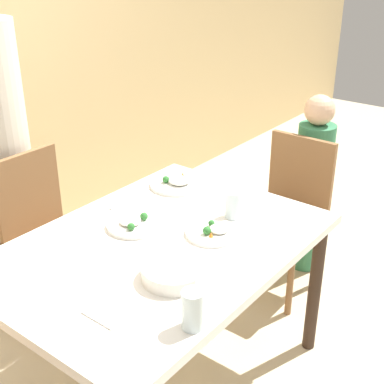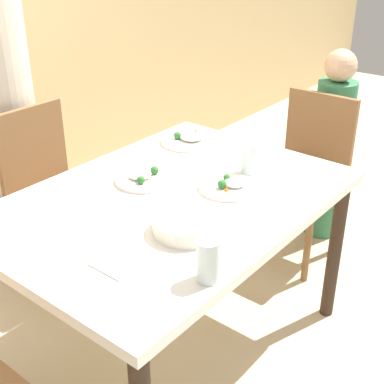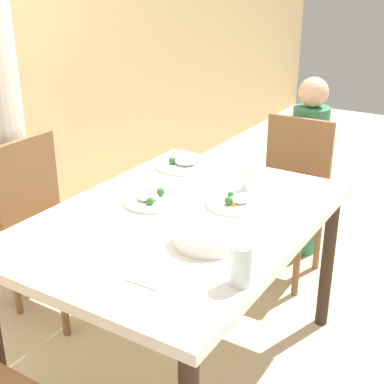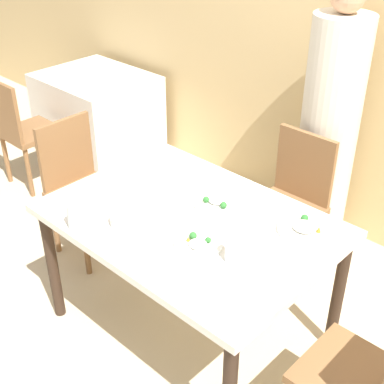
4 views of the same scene
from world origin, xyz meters
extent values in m
plane|color=beige|center=(0.00, 0.00, 0.00)|extent=(10.00, 10.00, 0.00)
cube|color=silver|center=(0.00, 0.00, 0.72)|extent=(1.37, 0.97, 0.04)
cylinder|color=#332319|center=(0.62, -0.43, 0.35)|extent=(0.06, 0.06, 0.70)
cylinder|color=#332319|center=(0.62, 0.43, 0.35)|extent=(0.06, 0.06, 0.70)
cube|color=brown|center=(0.05, 0.76, 0.43)|extent=(0.40, 0.40, 0.04)
cube|color=brown|center=(0.05, 0.94, 0.67)|extent=(0.38, 0.03, 0.43)
cylinder|color=brown|center=(-0.12, 0.59, 0.21)|extent=(0.04, 0.04, 0.41)
cylinder|color=brown|center=(0.21, 0.59, 0.21)|extent=(0.04, 0.04, 0.41)
cylinder|color=brown|center=(-0.12, 0.92, 0.21)|extent=(0.04, 0.04, 0.41)
cylinder|color=brown|center=(0.21, 0.92, 0.21)|extent=(0.04, 0.04, 0.41)
cube|color=brown|center=(0.95, -0.05, 0.43)|extent=(0.40, 0.40, 0.04)
cube|color=brown|center=(1.14, -0.05, 0.67)|extent=(0.03, 0.38, 0.43)
cylinder|color=brown|center=(0.79, 0.11, 0.21)|extent=(0.04, 0.04, 0.41)
cylinder|color=brown|center=(0.79, -0.22, 0.21)|extent=(0.04, 0.04, 0.41)
cylinder|color=brown|center=(1.12, 0.11, 0.21)|extent=(0.04, 0.04, 0.41)
cylinder|color=brown|center=(1.12, -0.22, 0.21)|extent=(0.04, 0.04, 0.41)
cylinder|color=#387F56|center=(1.30, -0.05, 0.46)|extent=(0.21, 0.21, 0.91)
sphere|color=#DBAD89|center=(1.30, -0.05, 1.00)|extent=(0.17, 0.17, 0.17)
cylinder|color=silver|center=(-0.16, -0.21, 0.77)|extent=(0.23, 0.23, 0.05)
cylinder|color=#BC5123|center=(-0.16, -0.21, 0.79)|extent=(0.21, 0.21, 0.01)
cylinder|color=white|center=(0.47, 0.29, 0.75)|extent=(0.27, 0.27, 0.02)
ellipsoid|color=white|center=(0.47, 0.27, 0.77)|extent=(0.11, 0.11, 0.03)
sphere|color=#2D702D|center=(0.43, 0.33, 0.78)|extent=(0.04, 0.04, 0.04)
cone|color=orange|center=(0.53, 0.30, 0.77)|extent=(0.02, 0.02, 0.03)
cone|color=orange|center=(0.47, 0.33, 0.77)|extent=(0.02, 0.02, 0.02)
cylinder|color=white|center=(0.18, -0.13, 0.75)|extent=(0.22, 0.22, 0.02)
ellipsoid|color=white|center=(0.20, -0.16, 0.77)|extent=(0.08, 0.08, 0.02)
sphere|color=#2D702D|center=(0.21, -0.11, 0.77)|extent=(0.03, 0.03, 0.03)
sphere|color=#2D702D|center=(0.15, -0.13, 0.78)|extent=(0.04, 0.04, 0.04)
cone|color=orange|center=(0.14, -0.16, 0.77)|extent=(0.02, 0.02, 0.02)
cylinder|color=white|center=(0.03, 0.17, 0.75)|extent=(0.23, 0.23, 0.02)
ellipsoid|color=white|center=(0.02, 0.18, 0.77)|extent=(0.09, 0.09, 0.02)
sphere|color=#2D702D|center=(-0.02, 0.14, 0.77)|extent=(0.03, 0.03, 0.03)
sphere|color=#2D702D|center=(0.08, 0.15, 0.78)|extent=(0.03, 0.03, 0.03)
cylinder|color=silver|center=(0.36, -0.11, 0.80)|extent=(0.07, 0.07, 0.12)
cylinder|color=silver|center=(-0.33, -0.43, 0.81)|extent=(0.07, 0.07, 0.13)
cube|color=white|center=(-0.43, -0.17, 0.74)|extent=(0.14, 0.14, 0.01)
cube|color=silver|center=(0.17, 0.35, 0.74)|extent=(0.18, 0.05, 0.01)
camera|label=1|loc=(-1.39, -1.25, 1.85)|focal=50.00mm
camera|label=2|loc=(-1.34, -1.19, 1.68)|focal=50.00mm
camera|label=3|loc=(-1.61, -1.04, 1.64)|focal=50.00mm
camera|label=4|loc=(1.48, -1.55, 2.19)|focal=50.00mm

